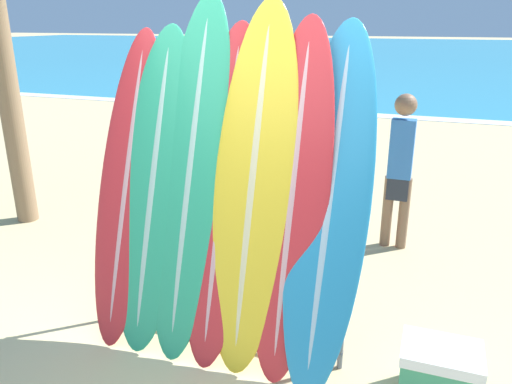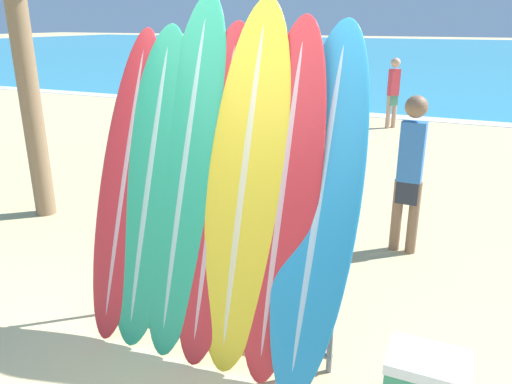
{
  "view_description": "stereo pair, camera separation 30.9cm",
  "coord_description": "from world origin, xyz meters",
  "px_view_note": "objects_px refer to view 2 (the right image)",
  "views": [
    {
      "loc": [
        1.2,
        -2.4,
        2.34
      ],
      "look_at": [
        -0.16,
        1.37,
        0.95
      ],
      "focal_mm": 35.0,
      "sensor_mm": 36.0,
      "label": 1
    },
    {
      "loc": [
        1.49,
        -2.29,
        2.34
      ],
      "look_at": [
        -0.16,
        1.37,
        0.95
      ],
      "focal_mm": 35.0,
      "sensor_mm": 36.0,
      "label": 2
    }
  ],
  "objects_px": {
    "surfboard_slot_4": "(245,187)",
    "person_near_water": "(410,170)",
    "surfboard_slot_6": "(319,207)",
    "surfboard_slot_2": "(186,175)",
    "surfboard_slot_3": "(215,194)",
    "cooler_box": "(426,384)",
    "surfboard_slot_5": "(282,201)",
    "person_mid_beach": "(393,90)",
    "surfboard_slot_0": "(126,183)",
    "surfboard_slot_1": "(151,185)",
    "surfboard_rack": "(212,282)"
  },
  "relations": [
    {
      "from": "cooler_box",
      "to": "surfboard_slot_3",
      "type": "bearing_deg",
      "value": 173.46
    },
    {
      "from": "person_mid_beach",
      "to": "cooler_box",
      "type": "height_order",
      "value": "person_mid_beach"
    },
    {
      "from": "surfboard_rack",
      "to": "cooler_box",
      "type": "relative_size",
      "value": 3.83
    },
    {
      "from": "surfboard_slot_4",
      "to": "cooler_box",
      "type": "distance_m",
      "value": 1.7
    },
    {
      "from": "surfboard_slot_3",
      "to": "cooler_box",
      "type": "xyz_separation_m",
      "value": [
        1.56,
        -0.18,
        -0.97
      ]
    },
    {
      "from": "person_mid_beach",
      "to": "cooler_box",
      "type": "relative_size",
      "value": 3.18
    },
    {
      "from": "surfboard_slot_4",
      "to": "surfboard_slot_2",
      "type": "bearing_deg",
      "value": 177.11
    },
    {
      "from": "person_mid_beach",
      "to": "surfboard_rack",
      "type": "bearing_deg",
      "value": -135.16
    },
    {
      "from": "surfboard_slot_4",
      "to": "person_mid_beach",
      "type": "bearing_deg",
      "value": 92.92
    },
    {
      "from": "surfboard_slot_6",
      "to": "cooler_box",
      "type": "height_order",
      "value": "surfboard_slot_6"
    },
    {
      "from": "surfboard_slot_1",
      "to": "surfboard_slot_5",
      "type": "height_order",
      "value": "surfboard_slot_5"
    },
    {
      "from": "surfboard_slot_2",
      "to": "surfboard_slot_1",
      "type": "bearing_deg",
      "value": -172.52
    },
    {
      "from": "surfboard_slot_0",
      "to": "person_mid_beach",
      "type": "bearing_deg",
      "value": 86.27
    },
    {
      "from": "cooler_box",
      "to": "surfboard_slot_1",
      "type": "bearing_deg",
      "value": 175.46
    },
    {
      "from": "surfboard_slot_6",
      "to": "cooler_box",
      "type": "relative_size",
      "value": 4.83
    },
    {
      "from": "surfboard_rack",
      "to": "person_near_water",
      "type": "relative_size",
      "value": 1.14
    },
    {
      "from": "surfboard_slot_3",
      "to": "surfboard_slot_5",
      "type": "bearing_deg",
      "value": -0.19
    },
    {
      "from": "surfboard_slot_2",
      "to": "person_near_water",
      "type": "bearing_deg",
      "value": 58.01
    },
    {
      "from": "surfboard_rack",
      "to": "surfboard_slot_0",
      "type": "xyz_separation_m",
      "value": [
        -0.76,
        0.06,
        0.65
      ]
    },
    {
      "from": "surfboard_slot_0",
      "to": "surfboard_slot_1",
      "type": "height_order",
      "value": "surfboard_slot_1"
    },
    {
      "from": "surfboard_slot_3",
      "to": "person_near_water",
      "type": "bearing_deg",
      "value": 63.59
    },
    {
      "from": "surfboard_slot_2",
      "to": "surfboard_slot_0",
      "type": "bearing_deg",
      "value": -175.96
    },
    {
      "from": "surfboard_slot_0",
      "to": "surfboard_slot_4",
      "type": "relative_size",
      "value": 0.92
    },
    {
      "from": "person_near_water",
      "to": "person_mid_beach",
      "type": "height_order",
      "value": "person_near_water"
    },
    {
      "from": "surfboard_slot_3",
      "to": "person_near_water",
      "type": "xyz_separation_m",
      "value": [
        1.06,
        2.14,
        -0.27
      ]
    },
    {
      "from": "surfboard_slot_0",
      "to": "surfboard_slot_1",
      "type": "bearing_deg",
      "value": -0.31
    },
    {
      "from": "surfboard_slot_0",
      "to": "surfboard_slot_6",
      "type": "height_order",
      "value": "surfboard_slot_6"
    },
    {
      "from": "surfboard_rack",
      "to": "surfboard_slot_5",
      "type": "relative_size",
      "value": 0.79
    },
    {
      "from": "surfboard_slot_0",
      "to": "surfboard_slot_5",
      "type": "xyz_separation_m",
      "value": [
        1.29,
        0.01,
        0.05
      ]
    },
    {
      "from": "surfboard_slot_0",
      "to": "surfboard_slot_4",
      "type": "bearing_deg",
      "value": 0.69
    },
    {
      "from": "surfboard_slot_0",
      "to": "surfboard_slot_2",
      "type": "distance_m",
      "value": 0.54
    },
    {
      "from": "surfboard_slot_2",
      "to": "surfboard_slot_4",
      "type": "bearing_deg",
      "value": -2.89
    },
    {
      "from": "surfboard_slot_1",
      "to": "cooler_box",
      "type": "bearing_deg",
      "value": -4.54
    },
    {
      "from": "surfboard_slot_2",
      "to": "surfboard_slot_5",
      "type": "height_order",
      "value": "surfboard_slot_2"
    },
    {
      "from": "surfboard_slot_0",
      "to": "surfboard_slot_2",
      "type": "xyz_separation_m",
      "value": [
        0.52,
        0.04,
        0.12
      ]
    },
    {
      "from": "surfboard_slot_4",
      "to": "person_mid_beach",
      "type": "xyz_separation_m",
      "value": [
        -0.44,
        8.66,
        -0.4
      ]
    },
    {
      "from": "person_near_water",
      "to": "surfboard_rack",
      "type": "bearing_deg",
      "value": 64.9
    },
    {
      "from": "surfboard_rack",
      "to": "person_mid_beach",
      "type": "relative_size",
      "value": 1.21
    },
    {
      "from": "surfboard_slot_6",
      "to": "surfboard_slot_2",
      "type": "bearing_deg",
      "value": 179.71
    },
    {
      "from": "surfboard_slot_3",
      "to": "surfboard_slot_6",
      "type": "relative_size",
      "value": 0.99
    },
    {
      "from": "surfboard_slot_5",
      "to": "person_near_water",
      "type": "height_order",
      "value": "surfboard_slot_5"
    },
    {
      "from": "surfboard_slot_4",
      "to": "surfboard_slot_5",
      "type": "bearing_deg",
      "value": -0.8
    },
    {
      "from": "surfboard_slot_2",
      "to": "surfboard_slot_5",
      "type": "distance_m",
      "value": 0.77
    },
    {
      "from": "surfboard_slot_4",
      "to": "person_near_water",
      "type": "distance_m",
      "value": 2.32
    },
    {
      "from": "surfboard_rack",
      "to": "person_near_water",
      "type": "bearing_deg",
      "value": 63.97
    },
    {
      "from": "surfboard_slot_2",
      "to": "person_near_water",
      "type": "relative_size",
      "value": 1.54
    },
    {
      "from": "surfboard_slot_1",
      "to": "person_near_water",
      "type": "distance_m",
      "value": 2.7
    },
    {
      "from": "surfboard_slot_2",
      "to": "surfboard_slot_4",
      "type": "distance_m",
      "value": 0.49
    },
    {
      "from": "surfboard_slot_2",
      "to": "surfboard_slot_3",
      "type": "bearing_deg",
      "value": -5.94
    },
    {
      "from": "surfboard_slot_1",
      "to": "surfboard_slot_4",
      "type": "distance_m",
      "value": 0.78
    }
  ]
}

